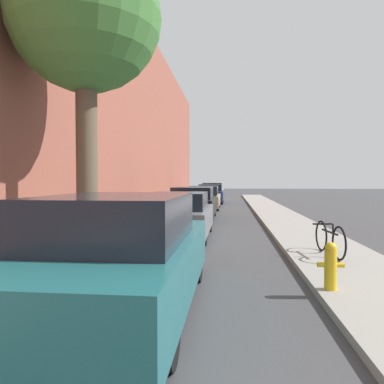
{
  "coord_description": "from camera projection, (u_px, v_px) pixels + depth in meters",
  "views": [
    {
      "loc": [
        0.64,
        1.19,
        1.73
      ],
      "look_at": [
        -0.47,
        11.82,
        1.38
      ],
      "focal_mm": 34.47,
      "sensor_mm": 36.0,
      "label": 1
    }
  ],
  "objects": [
    {
      "name": "ground_plane",
      "position": [
        214.0,
        223.0,
        14.84
      ],
      "size": [
        120.0,
        120.0,
        0.0
      ],
      "primitive_type": "plane",
      "color": "#3D3D3F"
    },
    {
      "name": "sidewalk_left",
      "position": [
        144.0,
        221.0,
        15.14
      ],
      "size": [
        2.0,
        52.0,
        0.12
      ],
      "color": "gray",
      "rests_on": "ground"
    },
    {
      "name": "sidewalk_right",
      "position": [
        288.0,
        222.0,
        14.54
      ],
      "size": [
        2.0,
        52.0,
        0.12
      ],
      "color": "gray",
      "rests_on": "ground"
    },
    {
      "name": "building_facade_left",
      "position": [
        111.0,
        99.0,
        15.12
      ],
      "size": [
        0.7,
        52.0,
        10.09
      ],
      "color": "brown",
      "rests_on": "ground"
    },
    {
      "name": "parked_car_teal",
      "position": [
        121.0,
        256.0,
        4.84
      ],
      "size": [
        1.89,
        4.67,
        1.53
      ],
      "color": "black",
      "rests_on": "ground"
    },
    {
      "name": "parked_car_grey",
      "position": [
        179.0,
        216.0,
        11.03
      ],
      "size": [
        1.85,
        4.21,
        1.36
      ],
      "color": "black",
      "rests_on": "ground"
    },
    {
      "name": "parked_car_black",
      "position": [
        193.0,
        204.0,
        16.24
      ],
      "size": [
        1.86,
        4.63,
        1.42
      ],
      "color": "black",
      "rests_on": "ground"
    },
    {
      "name": "parked_car_champagne",
      "position": [
        205.0,
        198.0,
        21.93
      ],
      "size": [
        1.79,
        4.67,
        1.38
      ],
      "color": "black",
      "rests_on": "ground"
    },
    {
      "name": "parked_car_navy",
      "position": [
        211.0,
        194.0,
        27.52
      ],
      "size": [
        1.86,
        4.6,
        1.41
      ],
      "color": "black",
      "rests_on": "ground"
    },
    {
      "name": "parked_car_white",
      "position": [
        213.0,
        192.0,
        32.76
      ],
      "size": [
        1.86,
        4.47,
        1.47
      ],
      "color": "black",
      "rests_on": "ground"
    },
    {
      "name": "street_tree_near",
      "position": [
        86.0,
        19.0,
        7.54
      ],
      "size": [
        3.12,
        3.12,
        6.54
      ],
      "color": "brown",
      "rests_on": "sidewalk_left"
    },
    {
      "name": "fire_hydrant",
      "position": [
        331.0,
        265.0,
        5.39
      ],
      "size": [
        0.38,
        0.18,
        0.7
      ],
      "color": "gold",
      "rests_on": "sidewalk_right"
    },
    {
      "name": "bicycle",
      "position": [
        329.0,
        239.0,
        7.84
      ],
      "size": [
        0.44,
        1.68,
        0.69
      ],
      "rotation": [
        0.0,
        0.0,
        0.11
      ],
      "color": "black",
      "rests_on": "sidewalk_right"
    }
  ]
}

